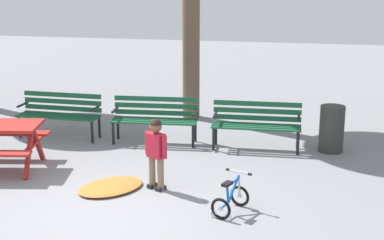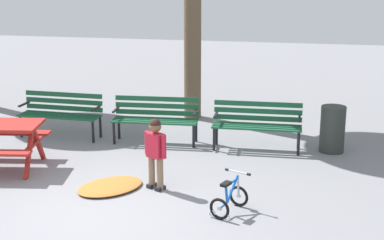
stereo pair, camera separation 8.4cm
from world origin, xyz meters
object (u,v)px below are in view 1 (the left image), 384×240
trash_bin (332,129)px  kids_bicycle (230,199)px  park_bench_far_left (60,111)px  park_bench_left (155,116)px  park_bench_right (257,121)px  child_standing (156,148)px

trash_bin → kids_bicycle: bearing=-115.4°
park_bench_far_left → park_bench_left: same height
park_bench_right → kids_bicycle: bearing=-91.8°
park_bench_right → trash_bin: bearing=4.1°
kids_bicycle → trash_bin: (1.43, 3.01, 0.22)m
park_bench_far_left → trash_bin: size_ratio=1.93×
park_bench_left → trash_bin: (3.24, 0.07, -0.09)m
park_bench_right → park_bench_far_left: bearing=179.8°
park_bench_left → child_standing: bearing=-75.0°
park_bench_far_left → trash_bin: park_bench_far_left is taller
park_bench_right → child_standing: 2.61m
park_bench_far_left → trash_bin: (5.13, 0.09, -0.09)m
kids_bicycle → park_bench_far_left: bearing=141.7°
child_standing → trash_bin: (2.63, 2.37, -0.23)m
trash_bin → park_bench_far_left: bearing=-179.0°
park_bench_left → child_standing: child_standing is taller
kids_bicycle → park_bench_left: bearing=121.7°
park_bench_right → trash_bin: 1.34m
trash_bin → park_bench_left: bearing=-178.7°
park_bench_right → trash_bin: park_bench_right is taller
park_bench_left → child_standing: size_ratio=1.49×
park_bench_right → park_bench_left: bearing=179.3°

